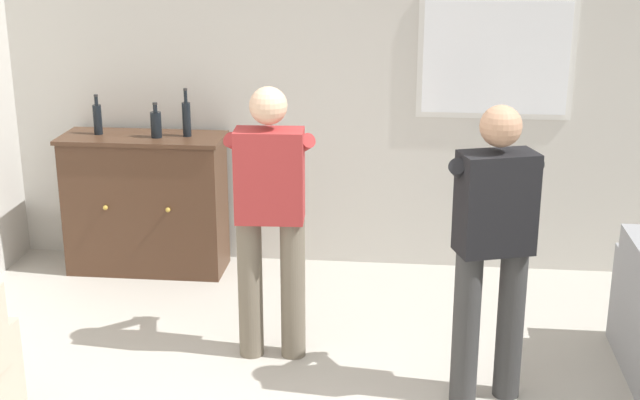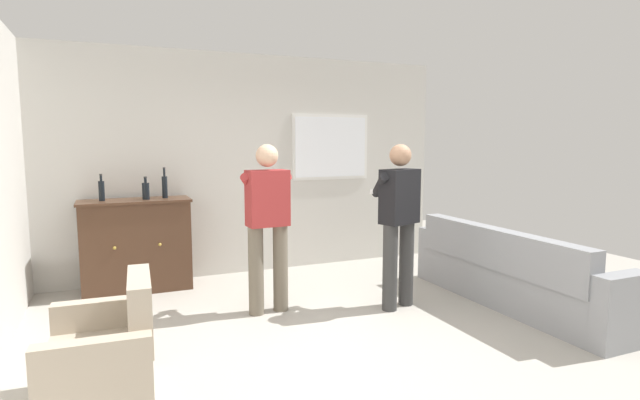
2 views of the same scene
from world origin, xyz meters
name	(u,v)px [view 2 (image 2 of 2)]	position (x,y,z in m)	size (l,w,h in m)	color
ground	(343,343)	(0.00, 0.00, 0.00)	(10.40, 10.40, 0.00)	#B2ADA3
wall_back_with_window	(257,164)	(0.03, 2.66, 1.41)	(5.20, 0.15, 2.80)	beige
couch	(509,276)	(2.00, 0.20, 0.32)	(0.57, 2.58, 0.83)	gray
armchair	(105,364)	(-1.85, -0.30, 0.29)	(0.69, 0.91, 0.85)	#B2A38E
sideboard_cabinet	(137,245)	(-1.51, 2.30, 0.53)	(1.21, 0.49, 1.05)	#472D1E
bottle_wine_green	(165,186)	(-1.17, 2.33, 1.19)	(0.06, 0.06, 0.36)	black
bottle_liquor_amber	(146,191)	(-1.38, 2.27, 1.15)	(0.08, 0.08, 0.26)	black
bottle_spirits_clear	(102,190)	(-1.84, 2.32, 1.17)	(0.06, 0.06, 0.30)	black
person_standing_left	(267,220)	(-0.35, 1.01, 0.94)	(0.56, 0.49, 1.68)	#6B6051
person_standing_right	(398,218)	(0.92, 0.63, 0.94)	(0.53, 0.52, 1.68)	#383838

